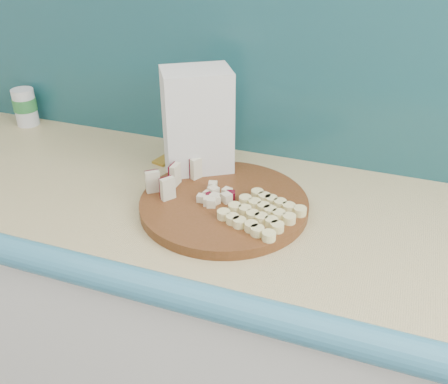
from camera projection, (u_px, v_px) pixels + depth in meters
kitchen_counter at (195, 339)px, 1.37m from camera, size 2.20×0.63×0.91m
backsplash at (232, 56)px, 1.24m from camera, size 2.20×0.02×0.50m
cutting_board at (224, 204)px, 1.09m from camera, size 0.47×0.47×0.02m
apple_wedges at (173, 178)px, 1.12m from camera, size 0.09×0.14×0.05m
apple_chunks at (216, 193)px, 1.09m from camera, size 0.06×0.06×0.02m
banana_slices at (262, 213)px, 1.03m from camera, size 0.17×0.17×0.02m
flour_bag at (198, 125)px, 1.17m from camera, size 0.19×0.18×0.26m
canister at (25, 106)px, 1.47m from camera, size 0.07×0.07×0.11m
banana_peel at (200, 155)px, 1.32m from camera, size 0.24×0.20×0.01m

